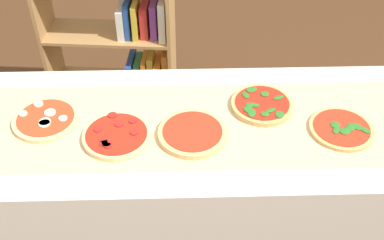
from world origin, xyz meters
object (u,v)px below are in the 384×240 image
pizza_plain_2 (192,133)px  bookshelf (125,32)px  pizza_mozzarella_0 (46,119)px  pizza_pepperoni_1 (117,136)px  pizza_spinach_3 (262,105)px  pizza_spinach_4 (342,129)px

pizza_plain_2 → bookshelf: (-0.36, 1.12, -0.24)m
pizza_mozzarella_0 → pizza_plain_2: same height
pizza_pepperoni_1 → pizza_spinach_3: bearing=16.2°
pizza_plain_2 → pizza_spinach_3: 0.32m
pizza_pepperoni_1 → pizza_spinach_4: 0.84m
pizza_plain_2 → pizza_spinach_3: (0.28, 0.16, 0.00)m
bookshelf → pizza_spinach_4: bearing=-50.4°
pizza_pepperoni_1 → pizza_spinach_4: bearing=1.2°
bookshelf → pizza_pepperoni_1: bearing=-86.2°
pizza_mozzarella_0 → pizza_pepperoni_1: bearing=-19.9°
pizza_mozzarella_0 → pizza_spinach_3: (0.84, 0.06, 0.00)m
pizza_pepperoni_1 → bookshelf: 1.15m
pizza_spinach_3 → pizza_mozzarella_0: bearing=-175.8°
pizza_spinach_4 → bookshelf: size_ratio=0.17×
pizza_pepperoni_1 → pizza_mozzarella_0: bearing=160.1°
pizza_spinach_3 → pizza_spinach_4: pizza_spinach_3 is taller
pizza_spinach_4 → pizza_plain_2: bearing=-178.8°
pizza_plain_2 → pizza_spinach_4: bearing=1.2°
pizza_spinach_4 → bookshelf: 1.46m
pizza_mozzarella_0 → pizza_pepperoni_1: 0.30m
pizza_mozzarella_0 → pizza_plain_2: size_ratio=0.99×
pizza_spinach_3 → pizza_pepperoni_1: bearing=-163.8°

